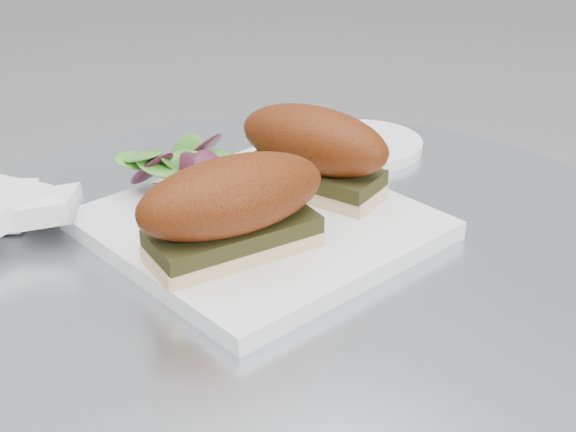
% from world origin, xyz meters
% --- Properties ---
extents(plate, '(0.27, 0.27, 0.02)m').
position_xyz_m(plate, '(0.01, 0.06, 0.74)').
color(plate, white).
rests_on(plate, table).
extents(sandwich_left, '(0.16, 0.09, 0.08)m').
position_xyz_m(sandwich_left, '(-0.04, 0.02, 0.79)').
color(sandwich_left, beige).
rests_on(sandwich_left, plate).
extents(sandwich_right, '(0.11, 0.16, 0.08)m').
position_xyz_m(sandwich_right, '(0.08, 0.07, 0.79)').
color(sandwich_right, beige).
rests_on(sandwich_right, plate).
extents(salad, '(0.11, 0.11, 0.05)m').
position_xyz_m(salad, '(-0.01, 0.14, 0.77)').
color(salad, '#4F9A32').
rests_on(salad, plate).
extents(napkin, '(0.13, 0.13, 0.02)m').
position_xyz_m(napkin, '(-0.16, 0.20, 0.74)').
color(napkin, white).
rests_on(napkin, table).
extents(saucer, '(0.13, 0.13, 0.01)m').
position_xyz_m(saucer, '(0.21, 0.15, 0.74)').
color(saucer, white).
rests_on(saucer, table).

